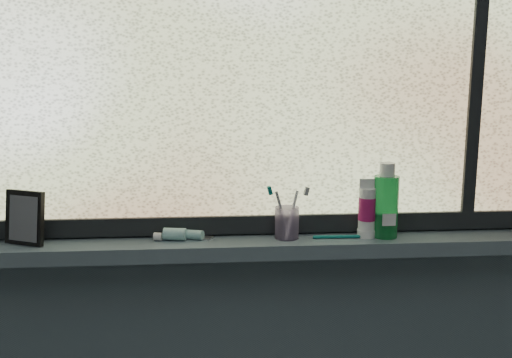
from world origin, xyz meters
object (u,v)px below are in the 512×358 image
object	(u,v)px
mouthwash_bottle	(386,200)
cream_tube	(367,206)
vanity_mirror	(25,218)
toothbrush_cup	(287,223)

from	to	relation	value
mouthwash_bottle	cream_tube	bearing A→B (deg)	177.65
vanity_mirror	toothbrush_cup	size ratio (longest dim) A/B	1.66
vanity_mirror	mouthwash_bottle	size ratio (longest dim) A/B	0.84
vanity_mirror	cream_tube	size ratio (longest dim) A/B	1.23
toothbrush_cup	cream_tube	world-z (taller)	cream_tube
vanity_mirror	mouthwash_bottle	world-z (taller)	mouthwash_bottle
vanity_mirror	toothbrush_cup	xyz separation A→B (m)	(0.69, -0.00, -0.03)
toothbrush_cup	mouthwash_bottle	world-z (taller)	mouthwash_bottle
vanity_mirror	cream_tube	xyz separation A→B (m)	(0.91, -0.01, 0.02)
vanity_mirror	cream_tube	bearing A→B (deg)	24.02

